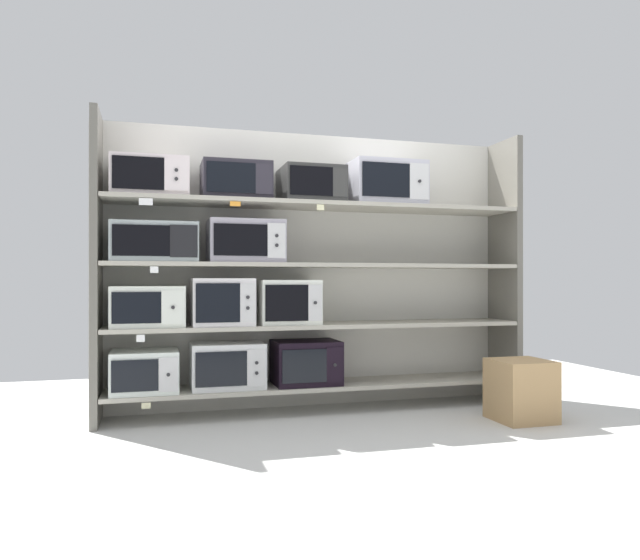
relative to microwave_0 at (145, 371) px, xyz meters
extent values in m
cube|color=silver|center=(1.26, -1.00, -0.36)|extent=(7.08, 6.00, 0.02)
cube|color=beige|center=(1.26, 0.24, 0.71)|extent=(3.28, 0.04, 2.11)
cube|color=#68645B|center=(-0.31, 0.00, 0.71)|extent=(0.05, 0.43, 2.11)
cube|color=#68645B|center=(2.83, 0.00, 0.71)|extent=(0.05, 0.43, 2.11)
cube|color=#ADA899|center=(1.26, 0.00, -0.16)|extent=(3.08, 0.43, 0.03)
cube|color=silver|center=(0.00, 0.00, 0.00)|extent=(0.45, 0.40, 0.29)
cube|color=black|center=(-0.06, -0.20, 0.00)|extent=(0.30, 0.01, 0.21)
cube|color=silver|center=(0.15, -0.20, 0.00)|extent=(0.13, 0.01, 0.23)
cylinder|color=#262628|center=(0.15, -0.21, 0.00)|extent=(0.02, 0.01, 0.02)
cube|color=silver|center=(0.57, 0.00, 0.02)|extent=(0.51, 0.36, 0.32)
cube|color=black|center=(0.51, -0.18, 0.02)|extent=(0.35, 0.01, 0.24)
cube|color=silver|center=(0.75, -0.18, 0.02)|extent=(0.13, 0.01, 0.26)
cylinder|color=#262628|center=(0.75, -0.19, -0.02)|extent=(0.02, 0.01, 0.02)
cylinder|color=#262628|center=(0.75, -0.19, 0.05)|extent=(0.02, 0.01, 0.02)
cube|color=black|center=(1.15, 0.00, 0.02)|extent=(0.48, 0.37, 0.32)
cube|color=black|center=(1.09, -0.19, 0.02)|extent=(0.32, 0.01, 0.24)
cube|color=black|center=(1.31, -0.19, 0.02)|extent=(0.13, 0.01, 0.26)
cylinder|color=#262628|center=(1.31, -0.20, 0.02)|extent=(0.02, 0.01, 0.02)
cube|color=beige|center=(0.01, -0.21, -0.20)|extent=(0.06, 0.00, 0.04)
cube|color=#ADA899|center=(1.26, 0.00, 0.29)|extent=(3.08, 0.43, 0.03)
cube|color=silver|center=(0.02, 0.00, 0.45)|extent=(0.49, 0.38, 0.28)
cube|color=black|center=(-0.05, -0.19, 0.45)|extent=(0.31, 0.01, 0.21)
cube|color=silver|center=(0.18, -0.19, 0.45)|extent=(0.15, 0.01, 0.22)
cylinder|color=#262628|center=(0.18, -0.20, 0.45)|extent=(0.02, 0.01, 0.02)
cube|color=silver|center=(0.53, 0.00, 0.47)|extent=(0.43, 0.40, 0.33)
cube|color=black|center=(0.48, -0.20, 0.47)|extent=(0.30, 0.01, 0.27)
cube|color=silver|center=(0.68, -0.20, 0.47)|extent=(0.10, 0.01, 0.27)
cylinder|color=#262628|center=(0.68, -0.21, 0.44)|extent=(0.02, 0.01, 0.02)
cylinder|color=#262628|center=(0.68, -0.21, 0.51)|extent=(0.02, 0.01, 0.02)
cube|color=silver|center=(1.01, 0.00, 0.47)|extent=(0.44, 0.38, 0.32)
cube|color=black|center=(0.96, -0.19, 0.47)|extent=(0.31, 0.01, 0.26)
cube|color=silver|center=(1.17, -0.19, 0.47)|extent=(0.10, 0.01, 0.26)
cylinder|color=#262628|center=(1.17, -0.20, 0.47)|extent=(0.02, 0.01, 0.02)
cube|color=white|center=(-0.02, -0.21, 0.25)|extent=(0.05, 0.00, 0.05)
cube|color=#ADA899|center=(1.26, 0.00, 0.74)|extent=(3.08, 0.43, 0.03)
cube|color=#9AA6A6|center=(0.06, 0.00, 0.89)|extent=(0.58, 0.40, 0.27)
cube|color=black|center=(-0.02, -0.20, 0.89)|extent=(0.36, 0.01, 0.20)
cube|color=black|center=(0.25, -0.20, 0.89)|extent=(0.18, 0.01, 0.22)
cube|color=#9E99A7|center=(0.70, 0.00, 0.90)|extent=(0.53, 0.38, 0.30)
cube|color=black|center=(0.64, -0.19, 0.90)|extent=(0.37, 0.01, 0.22)
cube|color=silver|center=(0.89, -0.19, 0.90)|extent=(0.13, 0.01, 0.24)
cylinder|color=#262628|center=(0.89, -0.20, 0.87)|extent=(0.02, 0.01, 0.02)
cylinder|color=#262628|center=(0.89, -0.20, 0.94)|extent=(0.02, 0.01, 0.02)
cube|color=white|center=(0.06, -0.21, 0.70)|extent=(0.05, 0.00, 0.04)
cube|color=#ADA899|center=(1.26, 0.00, 1.18)|extent=(3.08, 0.43, 0.03)
cube|color=silver|center=(0.03, 0.00, 1.33)|extent=(0.52, 0.36, 0.27)
cube|color=black|center=(-0.04, -0.18, 1.33)|extent=(0.33, 0.01, 0.22)
cube|color=silver|center=(0.20, -0.18, 1.33)|extent=(0.16, 0.01, 0.22)
cylinder|color=#262628|center=(0.20, -0.19, 1.30)|extent=(0.02, 0.01, 0.02)
cylinder|color=#262628|center=(0.20, -0.19, 1.36)|extent=(0.02, 0.01, 0.02)
cube|color=#29262F|center=(0.63, 0.00, 1.33)|extent=(0.48, 0.35, 0.27)
cube|color=black|center=(0.57, -0.18, 1.33)|extent=(0.34, 0.01, 0.21)
cube|color=#29262F|center=(0.80, -0.18, 1.33)|extent=(0.12, 0.01, 0.21)
cube|color=#333332|center=(1.19, 0.00, 1.33)|extent=(0.45, 0.42, 0.26)
cube|color=black|center=(1.13, -0.21, 1.33)|extent=(0.31, 0.01, 0.21)
cube|color=#333332|center=(1.35, -0.21, 1.33)|extent=(0.11, 0.01, 0.21)
cube|color=#B8B7C3|center=(1.78, 0.00, 1.37)|extent=(0.56, 0.37, 0.34)
cube|color=black|center=(1.71, -0.19, 1.37)|extent=(0.37, 0.01, 0.25)
cube|color=silver|center=(1.97, -0.19, 1.37)|extent=(0.16, 0.01, 0.27)
cylinder|color=#262628|center=(1.97, -0.20, 1.37)|extent=(0.02, 0.01, 0.02)
cube|color=white|center=(0.01, -0.21, 1.14)|extent=(0.09, 0.00, 0.05)
cube|color=orange|center=(0.60, -0.21, 1.15)|extent=(0.07, 0.00, 0.03)
cube|color=beige|center=(1.20, -0.21, 1.14)|extent=(0.05, 0.00, 0.04)
cube|color=tan|center=(2.51, -0.68, -0.14)|extent=(0.37, 0.37, 0.42)
camera|label=1|loc=(0.06, -4.28, 0.62)|focal=33.43mm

